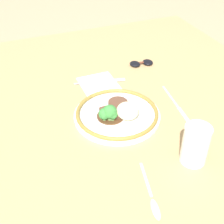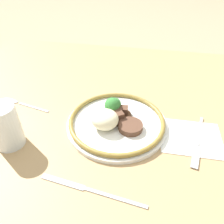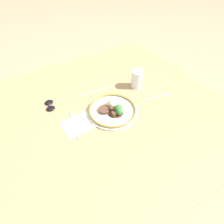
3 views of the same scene
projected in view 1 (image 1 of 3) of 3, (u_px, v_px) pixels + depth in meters
ground_plane at (125, 115)px, 1.03m from camera, size 8.00×8.00×0.00m
dining_table at (125, 112)px, 1.02m from camera, size 1.32×1.18×0.03m
napkin at (99, 85)px, 1.12m from camera, size 0.15×0.13×0.00m
plate at (117, 113)px, 0.96m from camera, size 0.27×0.27×0.06m
juice_glass at (195, 147)px, 0.80m from camera, size 0.07×0.07×0.11m
fork at (105, 81)px, 1.13m from camera, size 0.05×0.19×0.00m
knife at (178, 106)px, 1.01m from camera, size 0.22×0.04×0.00m
spoon at (153, 201)px, 0.72m from camera, size 0.17×0.05×0.01m
sunglasses at (141, 63)px, 1.23m from camera, size 0.06×0.10×0.01m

